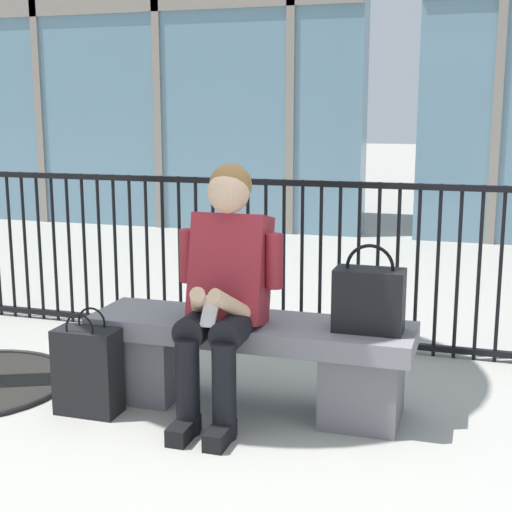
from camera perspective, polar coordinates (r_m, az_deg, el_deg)
ground_plane at (r=3.76m, az=-0.46°, el=-11.58°), size 60.00×60.00×0.00m
stone_bench at (r=3.66m, az=-0.47°, el=-7.67°), size 1.60×0.44×0.45m
seated_person_with_phone at (r=3.46m, az=-2.47°, el=-2.24°), size 0.52×0.66×1.21m
handbag_on_bench at (r=3.43m, az=8.76°, el=-3.29°), size 0.32×0.17×0.41m
shopping_bag at (r=3.70m, az=-12.92°, el=-8.65°), size 0.31×0.16×0.52m
plaza_railing at (r=4.58m, az=3.58°, el=-0.51°), size 9.90×0.04×1.04m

